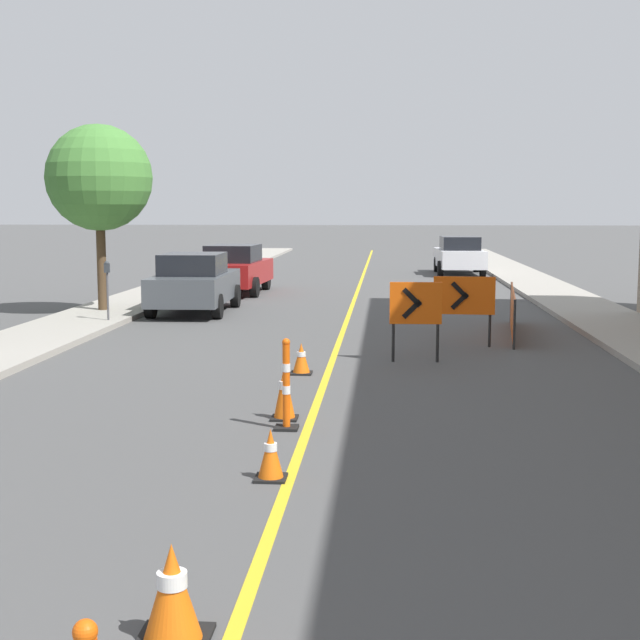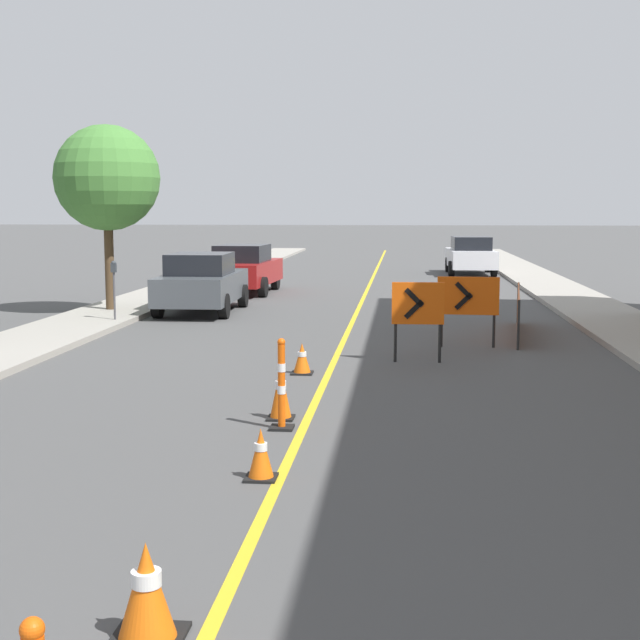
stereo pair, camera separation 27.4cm
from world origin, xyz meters
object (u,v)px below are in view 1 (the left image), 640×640
at_px(traffic_cone_fifth, 284,393).
at_px(street_tree_left_near, 99,178).
at_px(delineator_post_rear, 286,390).
at_px(traffic_cone_fourth, 271,455).
at_px(parked_car_curb_far, 459,255).
at_px(parked_car_curb_near, 195,283).
at_px(traffic_cone_farthest, 301,359).
at_px(parking_meter_far_curb, 107,279).
at_px(parked_car_curb_mid, 234,269).
at_px(traffic_cone_third, 172,594).
at_px(arrow_barricade_secondary, 464,298).
at_px(arrow_barricade_primary, 416,307).

height_order(traffic_cone_fifth, street_tree_left_near, street_tree_left_near).
xyz_separation_m(traffic_cone_fifth, delineator_post_rear, (0.09, -0.53, 0.14)).
xyz_separation_m(traffic_cone_fourth, parked_car_curb_far, (4.20, 28.94, 0.54)).
bearing_deg(parked_car_curb_near, traffic_cone_farthest, -67.90).
distance_m(traffic_cone_farthest, parking_meter_far_curb, 7.88).
bearing_deg(parked_car_curb_mid, parked_car_curb_far, 51.34).
distance_m(traffic_cone_third, parked_car_curb_mid, 23.65).
bearing_deg(traffic_cone_fifth, traffic_cone_farthest, 91.57).
xyz_separation_m(traffic_cone_farthest, arrow_barricade_secondary, (2.97, 3.20, 0.73)).
bearing_deg(traffic_cone_fifth, street_tree_left_near, 118.45).
distance_m(arrow_barricade_primary, street_tree_left_near, 10.67).
distance_m(parked_car_curb_far, parking_meter_far_curb, 19.71).
xyz_separation_m(traffic_cone_fourth, delineator_post_rear, (-0.07, 2.10, 0.24)).
xyz_separation_m(arrow_barricade_secondary, parking_meter_far_curb, (-8.15, 2.68, 0.13)).
height_order(traffic_cone_third, parked_car_curb_mid, parked_car_curb_mid).
height_order(delineator_post_rear, parked_car_curb_mid, parked_car_curb_mid).
height_order(delineator_post_rear, street_tree_left_near, street_tree_left_near).
bearing_deg(arrow_barricade_primary, arrow_barricade_secondary, 59.82).
bearing_deg(parked_car_curb_near, traffic_cone_fifth, -73.44).
xyz_separation_m(parked_car_curb_mid, parking_meter_far_curb, (-1.63, -8.14, 0.32)).
relative_size(traffic_cone_third, parking_meter_far_curb, 0.47).
height_order(parked_car_curb_near, street_tree_left_near, street_tree_left_near).
bearing_deg(traffic_cone_fifth, arrow_barricade_secondary, 65.90).
bearing_deg(arrow_barricade_primary, street_tree_left_near, 138.52).
distance_m(traffic_cone_farthest, arrow_barricade_secondary, 4.43).
bearing_deg(traffic_cone_third, parked_car_curb_far, 82.31).
xyz_separation_m(traffic_cone_third, parking_meter_far_curb, (-5.25, 15.22, 0.79)).
bearing_deg(arrow_barricade_secondary, parked_car_curb_mid, 124.94).
height_order(traffic_cone_fourth, parked_car_curb_far, parked_car_curb_far).
bearing_deg(parked_car_curb_near, traffic_cone_third, -79.31).
distance_m(traffic_cone_fourth, parked_car_curb_far, 29.24).
relative_size(arrow_barricade_primary, arrow_barricade_secondary, 1.03).
distance_m(parked_car_curb_mid, street_tree_left_near, 7.06).
distance_m(traffic_cone_third, delineator_post_rear, 5.58).
bearing_deg(traffic_cone_fifth, traffic_cone_fourth, -86.49).
bearing_deg(parked_car_curb_near, arrow_barricade_primary, -53.27).
xyz_separation_m(delineator_post_rear, parking_meter_far_curb, (-5.35, 9.65, 0.62)).
xyz_separation_m(traffic_cone_third, traffic_cone_fifth, (0.02, 6.11, 0.03)).
distance_m(traffic_cone_fifth, parked_car_curb_mid, 17.64).
bearing_deg(parked_car_curb_mid, parked_car_curb_near, -88.51).
xyz_separation_m(traffic_cone_third, parked_car_curb_far, (4.38, 32.41, 0.47)).
height_order(traffic_cone_fifth, parked_car_curb_near, parked_car_curb_near).
distance_m(parked_car_curb_near, parking_meter_far_curb, 3.09).
bearing_deg(street_tree_left_near, parked_car_curb_far, 55.28).
distance_m(traffic_cone_third, parking_meter_far_curb, 16.12).
xyz_separation_m(traffic_cone_fifth, parked_car_curb_mid, (-3.63, 17.26, 0.44)).
bearing_deg(parked_car_curb_near, street_tree_left_near, -167.35).
height_order(traffic_cone_fourth, delineator_post_rear, delineator_post_rear).
bearing_deg(street_tree_left_near, traffic_cone_fifth, -61.55).
xyz_separation_m(delineator_post_rear, street_tree_left_near, (-6.17, 11.76, 3.03)).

